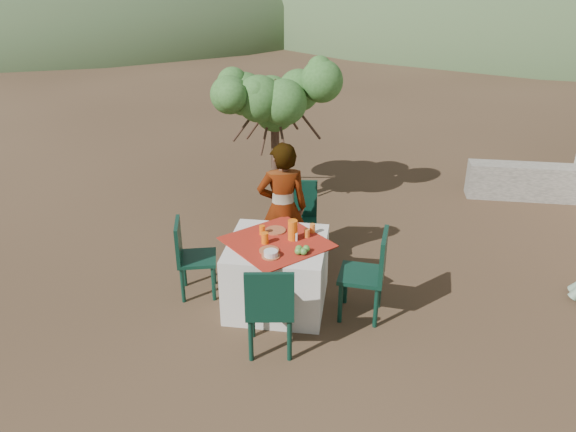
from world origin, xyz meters
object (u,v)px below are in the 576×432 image
object	(u,v)px
chair_left	(190,255)
person	(283,209)
table	(277,273)
shrub_tree	(280,105)
juice_pitcher	(293,230)
chair_right	(370,271)
chair_near	(270,307)
chair_far	(298,217)

from	to	relation	value
chair_left	person	bearing A→B (deg)	-68.71
table	shrub_tree	world-z (taller)	shrub_tree
person	juice_pitcher	bearing A→B (deg)	92.25
chair_left	juice_pitcher	bearing A→B (deg)	-103.90
chair_left	chair_right	distance (m)	1.97
chair_near	chair_left	bearing A→B (deg)	-49.62
shrub_tree	juice_pitcher	xyz separation A→B (m)	(0.55, -2.62, -0.66)
juice_pitcher	chair_far	bearing A→B (deg)	93.79
chair_near	chair_left	world-z (taller)	chair_near
table	shrub_tree	bearing A→B (deg)	98.36
chair_near	chair_right	size ratio (longest dim) A/B	0.99
table	chair_right	bearing A→B (deg)	-5.54
chair_near	shrub_tree	distance (m)	3.71
table	chair_right	size ratio (longest dim) A/B	1.32
chair_right	juice_pitcher	world-z (taller)	juice_pitcher
chair_far	person	distance (m)	0.45
shrub_tree	person	bearing A→B (deg)	-80.09
table	chair_far	size ratio (longest dim) A/B	1.32
chair_left	chair_right	xyz separation A→B (m)	(1.97, -0.15, 0.05)
person	chair_near	bearing A→B (deg)	79.12
chair_near	chair_right	distance (m)	1.19
chair_far	shrub_tree	bearing A→B (deg)	100.77
chair_far	chair_near	world-z (taller)	chair_far
chair_far	chair_left	distance (m)	1.48
person	table	bearing A→B (deg)	78.73
shrub_tree	juice_pitcher	size ratio (longest dim) A/B	8.72
table	chair_near	size ratio (longest dim) A/B	1.34
chair_left	chair_far	bearing A→B (deg)	-61.22
juice_pitcher	table	bearing A→B (deg)	-155.09
chair_right	shrub_tree	world-z (taller)	shrub_tree
chair_near	table	bearing A→B (deg)	-93.92
table	juice_pitcher	distance (m)	0.52
chair_right	chair_left	bearing A→B (deg)	-88.91
shrub_tree	chair_right	bearing A→B (deg)	-63.67
juice_pitcher	chair_near	bearing A→B (deg)	-95.13
chair_right	shrub_tree	xyz separation A→B (m)	(-1.38, 2.78, 0.98)
juice_pitcher	shrub_tree	bearing A→B (deg)	101.92
chair_right	juice_pitcher	bearing A→B (deg)	-96.08
shrub_tree	table	bearing A→B (deg)	-81.64
table	chair_far	xyz separation A→B (m)	(0.09, 1.08, 0.17)
chair_near	chair_left	distance (m)	1.40
chair_right	juice_pitcher	distance (m)	0.90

